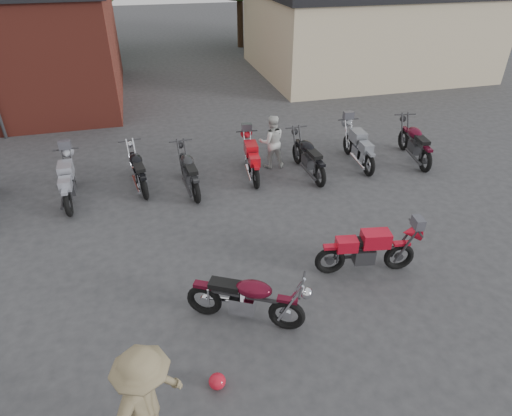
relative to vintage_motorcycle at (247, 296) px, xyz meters
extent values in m
plane|color=#333335|center=(0.98, -0.15, -0.56)|extent=(90.00, 90.00, 0.00)
cube|color=tan|center=(9.48, 14.85, 1.19)|extent=(10.00, 8.00, 3.50)
ellipsoid|color=red|center=(-0.72, -1.11, -0.45)|extent=(0.32, 0.32, 0.23)
imported|color=silver|center=(2.07, 5.55, 0.19)|extent=(0.77, 0.62, 1.51)
imported|color=#80704F|center=(-1.62, -1.80, 0.33)|extent=(1.25, 1.31, 1.78)
camera|label=1|loc=(-1.17, -5.00, 4.88)|focal=30.00mm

